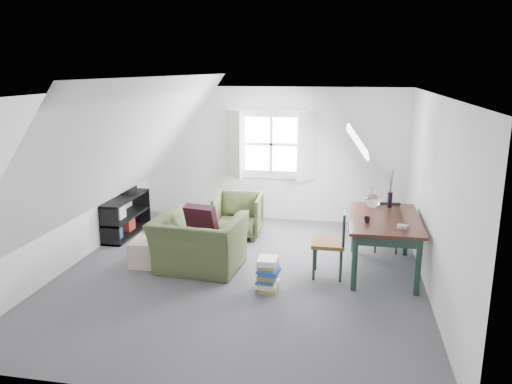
% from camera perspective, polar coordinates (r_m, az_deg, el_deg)
% --- Properties ---
extents(floor, '(5.50, 5.50, 0.00)m').
position_cam_1_polar(floor, '(7.12, -1.78, -9.37)').
color(floor, '#515156').
rests_on(floor, ground).
extents(ceiling, '(5.50, 5.50, 0.00)m').
position_cam_1_polar(ceiling, '(6.55, -1.95, 11.15)').
color(ceiling, white).
rests_on(ceiling, wall_back).
extents(wall_back, '(5.00, 0.00, 5.00)m').
position_cam_1_polar(wall_back, '(9.38, 1.79, 4.30)').
color(wall_back, white).
rests_on(wall_back, ground).
extents(wall_front, '(5.00, 0.00, 5.00)m').
position_cam_1_polar(wall_front, '(4.21, -10.07, -8.15)').
color(wall_front, white).
rests_on(wall_front, ground).
extents(wall_left, '(0.00, 5.50, 5.50)m').
position_cam_1_polar(wall_left, '(7.66, -20.45, 1.23)').
color(wall_left, white).
rests_on(wall_left, ground).
extents(wall_right, '(0.00, 5.50, 5.50)m').
position_cam_1_polar(wall_right, '(6.66, 19.63, -0.50)').
color(wall_right, white).
rests_on(wall_right, ground).
extents(slope_left, '(3.19, 5.50, 4.48)m').
position_cam_1_polar(slope_left, '(7.12, -14.21, 5.09)').
color(slope_left, white).
rests_on(slope_left, wall_left).
extents(slope_right, '(3.19, 5.50, 4.48)m').
position_cam_1_polar(slope_right, '(6.47, 11.67, 4.37)').
color(slope_right, white).
rests_on(slope_right, wall_right).
extents(dormer_window, '(1.71, 0.35, 1.30)m').
position_cam_1_polar(dormer_window, '(9.27, 1.73, 5.44)').
color(dormer_window, white).
rests_on(dormer_window, wall_back).
extents(skylight, '(0.35, 0.75, 0.47)m').
position_cam_1_polar(skylight, '(7.76, 11.55, 5.71)').
color(skylight, white).
rests_on(skylight, slope_right).
extents(armchair_near, '(1.28, 1.14, 0.78)m').
position_cam_1_polar(armchair_near, '(7.34, -6.47, -8.74)').
color(armchair_near, '#434D2C').
rests_on(armchair_near, floor).
extents(armchair_far, '(0.82, 0.85, 0.74)m').
position_cam_1_polar(armchair_far, '(8.70, -2.04, -4.97)').
color(armchair_far, '#434D2C').
rests_on(armchair_far, floor).
extents(throw_pillow, '(0.50, 0.35, 0.48)m').
position_cam_1_polar(throw_pillow, '(7.24, -6.28, -3.20)').
color(throw_pillow, '#350E1C').
rests_on(throw_pillow, armchair_near).
extents(ottoman, '(0.59, 0.59, 0.38)m').
position_cam_1_polar(ottoman, '(7.58, -11.75, -6.69)').
color(ottoman, '#C4AC98').
rests_on(ottoman, floor).
extents(dining_table, '(0.96, 1.60, 0.80)m').
position_cam_1_polar(dining_table, '(7.21, 14.44, -3.64)').
color(dining_table, '#371811').
rests_on(dining_table, floor).
extents(demijohn, '(0.22, 0.22, 0.30)m').
position_cam_1_polar(demijohn, '(7.57, 13.21, -0.91)').
color(demijohn, silver).
rests_on(demijohn, dining_table).
extents(vase_twigs, '(0.07, 0.08, 0.57)m').
position_cam_1_polar(vase_twigs, '(7.68, 15.05, -0.79)').
color(vase_twigs, black).
rests_on(vase_twigs, dining_table).
extents(cup, '(0.09, 0.09, 0.08)m').
position_cam_1_polar(cup, '(6.88, 12.56, -3.46)').
color(cup, black).
rests_on(cup, dining_table).
extents(paper_box, '(0.15, 0.12, 0.04)m').
position_cam_1_polar(paper_box, '(6.76, 16.42, -3.81)').
color(paper_box, white).
rests_on(paper_box, dining_table).
extents(dining_chair_far, '(0.39, 0.39, 0.84)m').
position_cam_1_polar(dining_chair_far, '(8.10, 14.69, -3.62)').
color(dining_chair_far, brown).
rests_on(dining_chair_far, floor).
extents(dining_chair_near, '(0.45, 0.45, 0.95)m').
position_cam_1_polar(dining_chair_near, '(6.97, 8.59, -5.71)').
color(dining_chair_near, brown).
rests_on(dining_chair_near, floor).
extents(media_shelf, '(0.44, 1.31, 0.67)m').
position_cam_1_polar(media_shelf, '(8.95, -14.99, -2.88)').
color(media_shelf, black).
rests_on(media_shelf, floor).
extents(electronics_box, '(0.22, 0.29, 0.22)m').
position_cam_1_polar(electronics_box, '(9.09, -14.38, 0.42)').
color(electronics_box, black).
rests_on(electronics_box, media_shelf).
extents(magazine_stack, '(0.32, 0.38, 0.43)m').
position_cam_1_polar(magazine_stack, '(6.58, 1.36, -9.36)').
color(magazine_stack, '#B29933').
rests_on(magazine_stack, floor).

